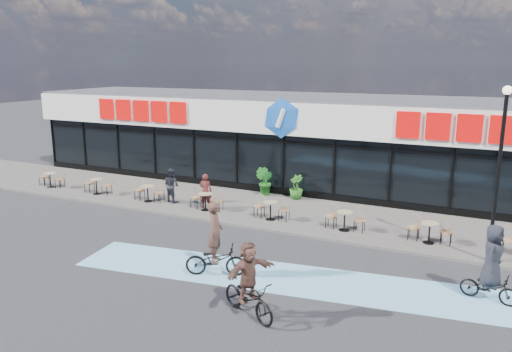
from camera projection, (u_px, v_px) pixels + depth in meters
The scene contains 20 objects.
ground at pixel (208, 243), 17.88m from camera, with size 120.00×120.00×0.00m, color #28282B.
sidewalk at pixel (261, 209), 21.82m from camera, with size 44.00×5.00×0.10m, color #625E57.
bike_lane at pixel (297, 279), 14.87m from camera, with size 14.00×2.20×0.01m, color #76BADF.
building at pixel (305, 140), 26.07m from camera, with size 30.60×6.57×4.75m.
lamp_post at pixel (500, 161), 15.29m from camera, with size 0.28×0.28×5.56m.
bistro_set_0 at pixel (52, 178), 25.33m from camera, with size 1.54×0.62×0.90m.
bistro_set_1 at pixel (98, 184), 24.04m from camera, with size 1.54×0.62×0.90m.
bistro_set_2 at pixel (149, 191), 22.75m from camera, with size 1.54×0.62×0.90m.
bistro_set_3 at pixel (207, 199), 21.45m from camera, with size 1.54×0.62×0.90m.
bistro_set_4 at pixel (271, 208), 20.16m from camera, with size 1.54×0.62×0.90m.
bistro_set_5 at pixel (345, 218), 18.87m from camera, with size 1.54×0.62×0.90m.
bistro_set_6 at pixel (430, 230), 17.58m from camera, with size 1.54×0.62×0.90m.
potted_plant_left at pixel (266, 182), 23.95m from camera, with size 0.62×0.50×1.13m, color #1E6929.
potted_plant_mid at pixel (264, 182), 23.72m from camera, with size 0.73×0.59×1.32m, color #1B5F1B.
potted_plant_right at pixel (296, 187), 23.11m from camera, with size 0.63×0.63×1.12m, color #245E1B.
patron_left at pixel (206, 191), 21.61m from camera, with size 0.56×0.37×1.53m, color #4B1B1A.
patron_right at pixel (171, 185), 22.53m from camera, with size 0.76×0.59×1.56m, color #212129.
cyclist_a at pixel (216, 251), 15.01m from camera, with size 1.96×1.31×2.32m.
cyclist_b at pixel (491, 270), 13.35m from camera, with size 1.59×0.93×2.17m.
cyclist_c at pixel (249, 286), 12.56m from camera, with size 1.99×1.51×2.01m.
Camera 1 is at (8.88, -14.45, 6.38)m, focal length 35.00 mm.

